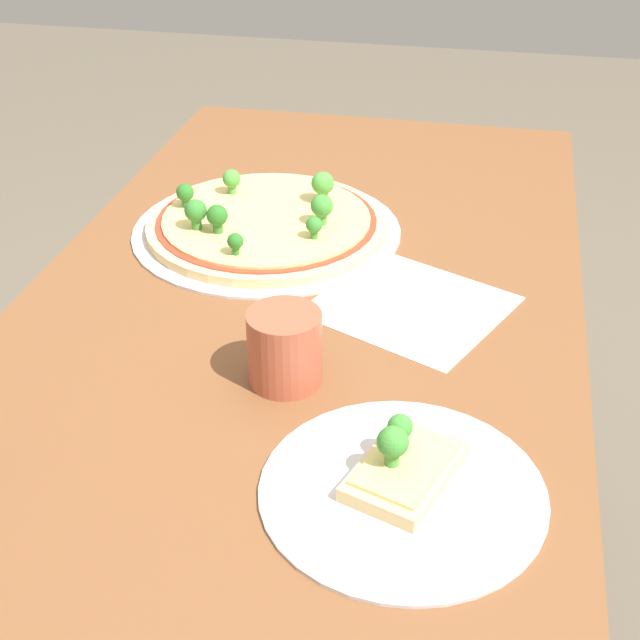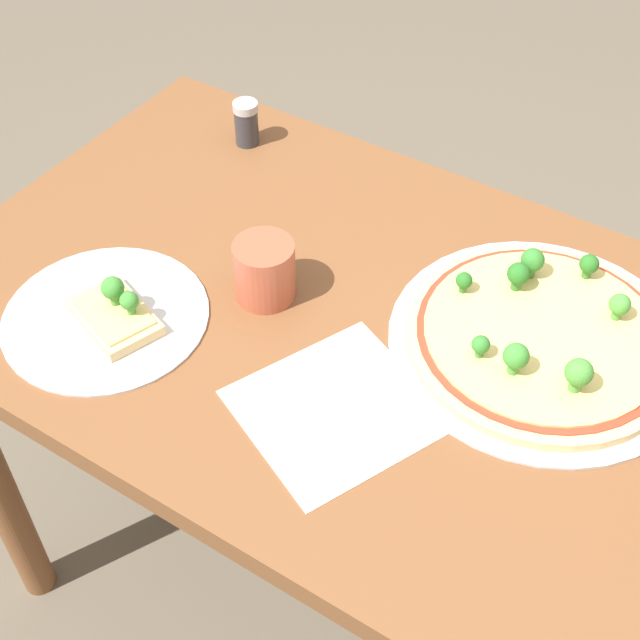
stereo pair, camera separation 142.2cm
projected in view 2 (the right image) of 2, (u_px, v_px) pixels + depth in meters
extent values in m
plane|color=brown|center=(380.00, 615.00, 1.70)|extent=(8.00, 8.00, 0.00)
cube|color=brown|center=(408.00, 352.00, 1.16)|extent=(1.32, 0.72, 0.04)
cylinder|color=brown|center=(209.00, 271.00, 1.84)|extent=(0.06, 0.06, 0.73)
cylinder|color=silver|center=(540.00, 343.00, 1.15)|extent=(0.39, 0.39, 0.00)
cylinder|color=#E5C17F|center=(542.00, 338.00, 1.14)|extent=(0.35, 0.35, 0.01)
cylinder|color=#B73823|center=(543.00, 334.00, 1.14)|extent=(0.32, 0.32, 0.00)
cylinder|color=#EACC75|center=(543.00, 332.00, 1.13)|extent=(0.30, 0.30, 0.00)
sphere|color=#337A2D|center=(481.00, 344.00, 1.09)|extent=(0.02, 0.02, 0.02)
cylinder|color=#3F8136|center=(479.00, 353.00, 1.10)|extent=(0.01, 0.01, 0.01)
sphere|color=#479338|center=(620.00, 304.00, 1.13)|extent=(0.03, 0.03, 0.03)
cylinder|color=#51973E|center=(616.00, 314.00, 1.14)|extent=(0.01, 0.01, 0.01)
sphere|color=#3D8933|center=(516.00, 356.00, 1.06)|extent=(0.03, 0.03, 0.03)
cylinder|color=#488E3A|center=(513.00, 367.00, 1.08)|extent=(0.01, 0.01, 0.01)
sphere|color=#286B23|center=(464.00, 280.00, 1.17)|extent=(0.02, 0.02, 0.02)
cylinder|color=#37742D|center=(463.00, 288.00, 1.18)|extent=(0.01, 0.01, 0.01)
sphere|color=#479338|center=(579.00, 372.00, 1.04)|extent=(0.03, 0.03, 0.03)
cylinder|color=#51973E|center=(575.00, 385.00, 1.06)|extent=(0.02, 0.02, 0.02)
sphere|color=#286B23|center=(589.00, 264.00, 1.19)|extent=(0.03, 0.03, 0.03)
cylinder|color=#37742D|center=(587.00, 273.00, 1.20)|extent=(0.01, 0.01, 0.01)
sphere|color=#337A2D|center=(533.00, 260.00, 1.18)|extent=(0.03, 0.03, 0.03)
cylinder|color=#3F8136|center=(530.00, 271.00, 1.20)|extent=(0.01, 0.01, 0.01)
sphere|color=#286B23|center=(518.00, 274.00, 1.17)|extent=(0.03, 0.03, 0.03)
cylinder|color=#37742D|center=(516.00, 284.00, 1.18)|extent=(0.01, 0.01, 0.01)
cylinder|color=silver|center=(106.00, 317.00, 1.18)|extent=(0.27, 0.27, 0.00)
cube|color=#E5C17F|center=(114.00, 317.00, 1.17)|extent=(0.15, 0.12, 0.02)
cube|color=#EACC75|center=(113.00, 311.00, 1.16)|extent=(0.12, 0.10, 0.00)
sphere|color=#3D8933|center=(129.00, 301.00, 1.14)|extent=(0.02, 0.02, 0.02)
cylinder|color=#488E3A|center=(131.00, 310.00, 1.15)|extent=(0.01, 0.01, 0.01)
sphere|color=#3D8933|center=(113.00, 288.00, 1.15)|extent=(0.03, 0.03, 0.03)
cylinder|color=#488E3A|center=(115.00, 299.00, 1.16)|extent=(0.01, 0.01, 0.01)
cylinder|color=#AD5138|center=(265.00, 271.00, 1.18)|extent=(0.08, 0.08, 0.09)
cylinder|color=#333338|center=(247.00, 127.00, 1.44)|extent=(0.04, 0.04, 0.06)
cylinder|color=#B2B2B7|center=(245.00, 107.00, 1.41)|extent=(0.04, 0.04, 0.01)
cube|color=white|center=(336.00, 409.00, 1.07)|extent=(0.28, 0.28, 0.00)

